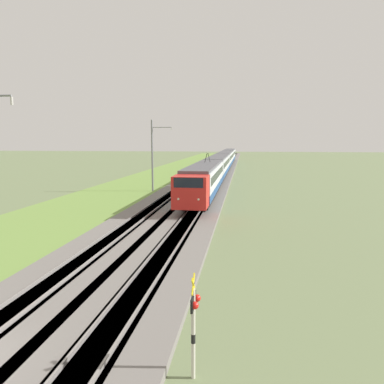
{
  "coord_description": "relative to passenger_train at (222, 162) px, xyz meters",
  "views": [
    {
      "loc": [
        -8.15,
        -8.07,
        6.33
      ],
      "look_at": [
        21.66,
        -3.89,
        2.15
      ],
      "focal_mm": 35.0,
      "sensor_mm": 36.0,
      "label": 1
    }
  ],
  "objects": [
    {
      "name": "ballast_main",
      "position": [
        -13.37,
        3.89,
        -2.12
      ],
      "size": [
        240.0,
        4.4,
        0.3
      ],
      "color": "slate",
      "rests_on": "ground"
    },
    {
      "name": "ballast_adjacent",
      "position": [
        -13.37,
        -0.0,
        -2.12
      ],
      "size": [
        240.0,
        4.4,
        0.3
      ],
      "color": "slate",
      "rests_on": "ground"
    },
    {
      "name": "track_main",
      "position": [
        -13.37,
        3.89,
        -2.11
      ],
      "size": [
        240.0,
        1.57,
        0.45
      ],
      "color": "#4C4238",
      "rests_on": "ground"
    },
    {
      "name": "track_adjacent",
      "position": [
        -13.37,
        0.0,
        -2.11
      ],
      "size": [
        240.0,
        1.57,
        0.45
      ],
      "color": "#4C4238",
      "rests_on": "ground"
    },
    {
      "name": "grass_verge",
      "position": [
        -13.37,
        10.34,
        -2.21
      ],
      "size": [
        240.0,
        11.26,
        0.12
      ],
      "color": "olive",
      "rests_on": "ground"
    },
    {
      "name": "passenger_train",
      "position": [
        0.0,
        0.0,
        0.0
      ],
      "size": [
        86.8,
        2.85,
        4.89
      ],
      "rotation": [
        0.0,
        0.0,
        3.14
      ],
      "color": "red",
      "rests_on": "ground"
    },
    {
      "name": "crossing_signal_far",
      "position": [
        -62.35,
        -2.94,
        -0.54
      ],
      "size": [
        0.7,
        0.23,
        2.88
      ],
      "rotation": [
        0.0,
        0.0,
        -1.57
      ],
      "color": "beige",
      "rests_on": "ground"
    },
    {
      "name": "catenary_mast_mid",
      "position": [
        -27.06,
        6.87,
        2.24
      ],
      "size": [
        0.22,
        2.56,
        8.75
      ],
      "color": "slate",
      "rests_on": "ground"
    }
  ]
}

